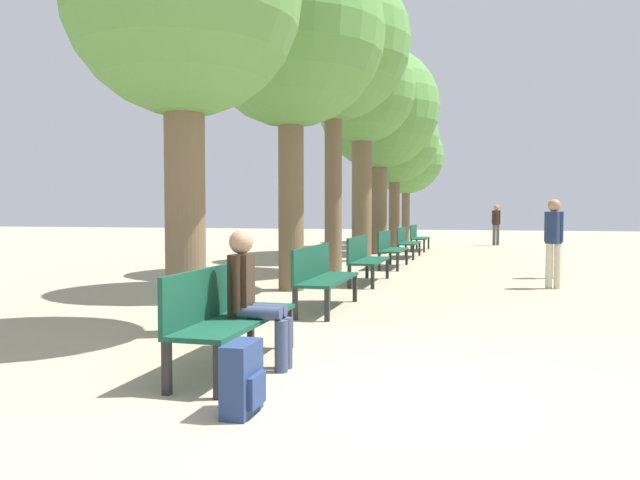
% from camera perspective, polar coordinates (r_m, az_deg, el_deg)
% --- Properties ---
extents(ground_plane, '(80.00, 80.00, 0.00)m').
position_cam_1_polar(ground_plane, '(4.87, 7.11, -13.80)').
color(ground_plane, tan).
extents(bench_row_0, '(0.51, 1.83, 0.89)m').
position_cam_1_polar(bench_row_0, '(5.56, -8.57, -6.32)').
color(bench_row_0, '#144733').
rests_on(bench_row_0, ground_plane).
extents(bench_row_1, '(0.51, 1.83, 0.89)m').
position_cam_1_polar(bench_row_1, '(8.66, 0.07, -3.05)').
color(bench_row_1, '#144733').
rests_on(bench_row_1, ground_plane).
extents(bench_row_2, '(0.51, 1.83, 0.89)m').
position_cam_1_polar(bench_row_2, '(11.87, 4.09, -1.49)').
color(bench_row_2, '#144733').
rests_on(bench_row_2, ground_plane).
extents(bench_row_3, '(0.51, 1.83, 0.89)m').
position_cam_1_polar(bench_row_3, '(15.11, 6.38, -0.59)').
color(bench_row_3, '#144733').
rests_on(bench_row_3, ground_plane).
extents(bench_row_4, '(0.51, 1.83, 0.89)m').
position_cam_1_polar(bench_row_4, '(18.38, 7.86, -0.01)').
color(bench_row_4, '#144733').
rests_on(bench_row_4, ground_plane).
extents(bench_row_5, '(0.51, 1.83, 0.89)m').
position_cam_1_polar(bench_row_5, '(21.65, 8.90, 0.39)').
color(bench_row_5, '#144733').
rests_on(bench_row_5, ground_plane).
extents(tree_row_0, '(2.61, 2.61, 5.03)m').
position_cam_1_polar(tree_row_0, '(7.44, -12.42, 20.43)').
color(tree_row_0, brown).
rests_on(tree_row_0, ground_plane).
extents(tree_row_1, '(3.23, 3.23, 6.04)m').
position_cam_1_polar(tree_row_1, '(11.17, -2.70, 18.24)').
color(tree_row_1, brown).
rests_on(tree_row_1, ground_plane).
extents(tree_row_2, '(3.38, 3.38, 6.73)m').
position_cam_1_polar(tree_row_2, '(14.24, 1.23, 17.41)').
color(tree_row_2, brown).
rests_on(tree_row_2, ground_plane).
extents(tree_row_3, '(2.91, 2.91, 6.12)m').
position_cam_1_polar(tree_row_3, '(17.33, 3.87, 13.23)').
color(tree_row_3, brown).
rests_on(tree_row_3, ground_plane).
extents(tree_row_4, '(3.79, 3.79, 6.50)m').
position_cam_1_polar(tree_row_4, '(20.12, 5.43, 11.79)').
color(tree_row_4, brown).
rests_on(tree_row_4, ground_plane).
extents(tree_row_5, '(3.27, 3.27, 5.68)m').
position_cam_1_polar(tree_row_5, '(23.55, 6.84, 9.10)').
color(tree_row_5, brown).
rests_on(tree_row_5, ground_plane).
extents(tree_row_6, '(3.18, 3.18, 5.27)m').
position_cam_1_polar(tree_row_6, '(27.05, 7.88, 7.53)').
color(tree_row_6, brown).
rests_on(tree_row_6, ground_plane).
extents(person_seated, '(0.55, 0.31, 1.21)m').
position_cam_1_polar(person_seated, '(5.49, -6.13, -4.96)').
color(person_seated, '#384260').
rests_on(person_seated, ground_plane).
extents(backpack, '(0.22, 0.38, 0.49)m').
position_cam_1_polar(backpack, '(4.35, -7.09, -12.50)').
color(backpack, navy).
rests_on(backpack, ground_plane).
extents(pedestrian_near, '(0.33, 0.27, 1.61)m').
position_cam_1_polar(pedestrian_near, '(25.60, 15.80, 1.59)').
color(pedestrian_near, '#4C4C4C').
rests_on(pedestrian_near, ground_plane).
extents(pedestrian_mid, '(0.31, 0.28, 1.55)m').
position_cam_1_polar(pedestrian_mid, '(13.50, 20.63, 0.44)').
color(pedestrian_mid, beige).
rests_on(pedestrian_mid, ground_plane).
extents(pedestrian_far, '(0.32, 0.27, 1.58)m').
position_cam_1_polar(pedestrian_far, '(11.71, 20.58, 0.22)').
color(pedestrian_far, beige).
rests_on(pedestrian_far, ground_plane).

